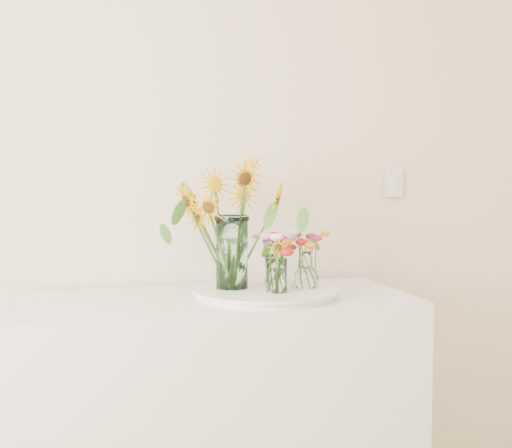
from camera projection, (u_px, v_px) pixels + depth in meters
name	position (u px, v px, depth m)	size (l,w,h in m)	color
counter	(214.00, 420.00, 2.30)	(1.40, 0.60, 0.90)	white
tray	(265.00, 293.00, 2.27)	(0.49, 0.49, 0.03)	white
mason_jar	(232.00, 252.00, 2.27)	(0.11, 0.11, 0.27)	silver
sunflower_bouquet	(232.00, 223.00, 2.26)	(0.63, 0.63, 0.47)	#E6AB04
small_vase_a	(277.00, 276.00, 2.19)	(0.07, 0.07, 0.12)	white
wildflower_posy_a	(277.00, 263.00, 2.19)	(0.17, 0.17, 0.21)	orange
small_vase_b	(306.00, 270.00, 2.28)	(0.09, 0.09, 0.13)	white
wildflower_posy_b	(306.00, 258.00, 2.28)	(0.20, 0.20, 0.22)	orange
small_vase_c	(274.00, 269.00, 2.38)	(0.07, 0.07, 0.11)	white
wildflower_posy_c	(274.00, 257.00, 2.38)	(0.20, 0.20, 0.20)	orange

